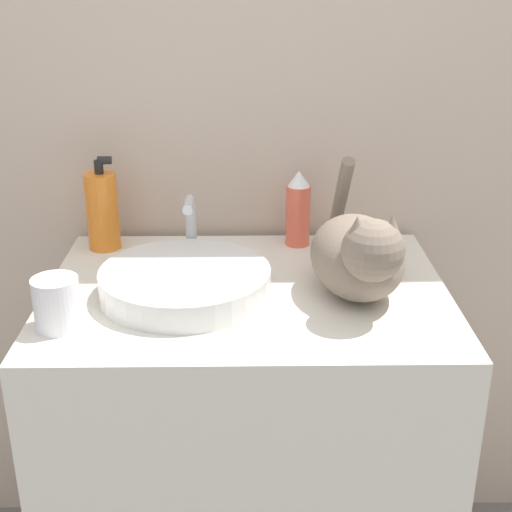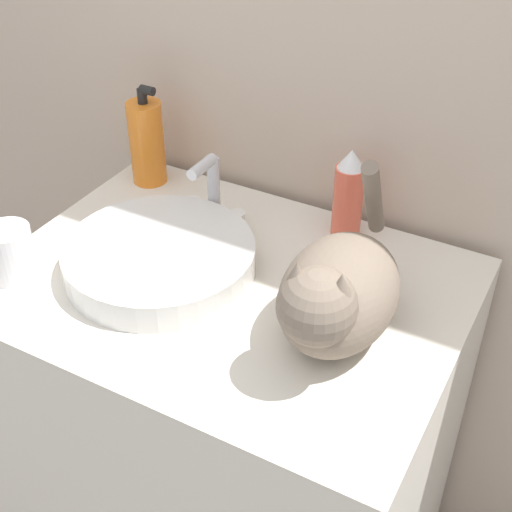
{
  "view_description": "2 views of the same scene",
  "coord_description": "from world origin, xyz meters",
  "px_view_note": "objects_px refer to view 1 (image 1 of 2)",
  "views": [
    {
      "loc": [
        -0.0,
        -1.01,
        1.45
      ],
      "look_at": [
        0.02,
        0.29,
        0.91
      ],
      "focal_mm": 50.0,
      "sensor_mm": 36.0,
      "label": 1
    },
    {
      "loc": [
        0.51,
        -0.53,
        1.61
      ],
      "look_at": [
        0.07,
        0.29,
        0.93
      ],
      "focal_mm": 50.0,
      "sensor_mm": 36.0,
      "label": 2
    }
  ],
  "objects_px": {
    "soap_bottle": "(102,210)",
    "spray_bottle": "(298,209)",
    "cat": "(359,254)",
    "cup": "(57,303)"
  },
  "relations": [
    {
      "from": "soap_bottle",
      "to": "spray_bottle",
      "type": "bearing_deg",
      "value": 2.1
    },
    {
      "from": "cat",
      "to": "cup",
      "type": "bearing_deg",
      "value": -82.63
    },
    {
      "from": "spray_bottle",
      "to": "soap_bottle",
      "type": "bearing_deg",
      "value": -177.9
    },
    {
      "from": "soap_bottle",
      "to": "cup",
      "type": "height_order",
      "value": "soap_bottle"
    },
    {
      "from": "cup",
      "to": "soap_bottle",
      "type": "bearing_deg",
      "value": 88.03
    },
    {
      "from": "cat",
      "to": "soap_bottle",
      "type": "bearing_deg",
      "value": -121.09
    },
    {
      "from": "spray_bottle",
      "to": "cup",
      "type": "bearing_deg",
      "value": -138.55
    },
    {
      "from": "spray_bottle",
      "to": "cup",
      "type": "relative_size",
      "value": 1.83
    },
    {
      "from": "cat",
      "to": "spray_bottle",
      "type": "relative_size",
      "value": 2.2
    },
    {
      "from": "soap_bottle",
      "to": "cup",
      "type": "xyz_separation_m",
      "value": [
        -0.01,
        -0.39,
        -0.04
      ]
    }
  ]
}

